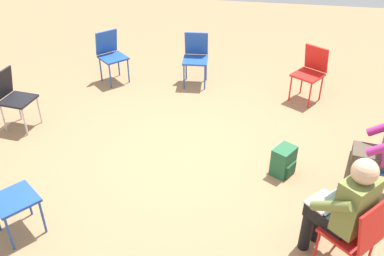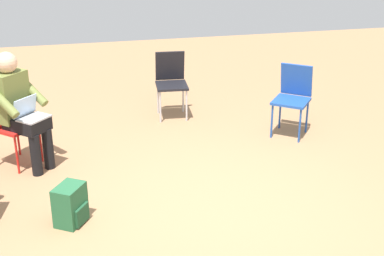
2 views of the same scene
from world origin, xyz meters
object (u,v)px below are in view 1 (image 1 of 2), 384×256
Objects in this scene: chair_northeast at (5,198)px; chair_south at (196,55)px; chair_east at (13,95)px; person_with_laptop at (344,205)px; backpack_near_laptop_user at (283,162)px; chair_southwest at (311,70)px; chair_northwest at (357,233)px; chair_southeast at (111,53)px.

chair_south is (-1.26, -3.71, 0.00)m from chair_northeast.
chair_south is at bearing 135.62° from chair_east.
person_with_laptop is 1.44m from backpack_near_laptop_user.
chair_east reaches higher than backpack_near_laptop_user.
chair_southwest is (-3.08, -3.44, 0.00)m from chair_northeast.
chair_northeast is 3.07m from backpack_near_laptop_user.
chair_southwest is 1.85m from chair_south.
person_with_laptop is (-1.87, 3.51, 0.20)m from chair_south.
chair_northwest reaches higher than backpack_near_laptop_user.
chair_southeast is at bearing 87.00° from chair_northwest.
backpack_near_laptop_user is (0.45, -1.26, -0.53)m from person_with_laptop.
chair_east is at bearing -7.14° from backpack_near_laptop_user.
chair_northwest is 2.36× the size of backpack_near_laptop_user.
backpack_near_laptop_user is at bearing 62.23° from person_with_laptop.
person_with_laptop reaches higher than chair_northeast.
chair_southwest is at bearing 43.48° from person_with_laptop.
chair_southwest and chair_northwest have the same top height.
chair_northwest is (-2.00, 3.62, 0.00)m from chair_south.
chair_northeast is 3.92m from chair_south.
chair_southeast is 2.36× the size of backpack_near_laptop_user.
chair_northwest is at bearing 126.81° from chair_southwest.
chair_south and chair_northwest have the same top height.
chair_southeast is at bearing 31.48° from chair_southwest.
backpack_near_laptop_user is (0.40, 1.97, -0.34)m from chair_southwest.
chair_northeast is 1.00× the size of chair_northwest.
chair_south is 4.14m from chair_northwest.
chair_east is 3.72m from backpack_near_laptop_user.
chair_southeast and chair_northwest have the same top height.
chair_northwest and chair_east have the same top height.
chair_northwest is 1.00× the size of chair_east.
chair_south is 1.00× the size of chair_southeast.
chair_southeast is 4.70m from person_with_laptop.
chair_east is (2.25, 1.78, 0.00)m from chair_south.
chair_northeast and chair_northwest have the same top height.
chair_southeast is at bearing 159.92° from chair_east.
chair_south is 1.00× the size of chair_northwest.
chair_southwest is 3.24m from person_with_laptop.
chair_south is at bearing 25.18° from chair_southwest.
backpack_near_laptop_user is at bearing 67.16° from chair_northeast.
person_with_laptop reaches higher than chair_south.
chair_south is (1.83, -0.28, 0.00)m from chair_southwest.
chair_northwest is at bearing 112.66° from backpack_near_laptop_user.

